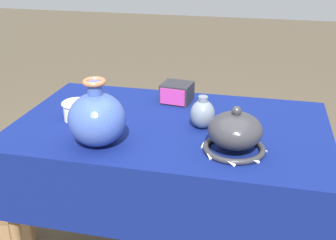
% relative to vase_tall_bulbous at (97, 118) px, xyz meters
% --- Properties ---
extents(display_table, '(1.30, 0.79, 0.77)m').
position_rel_vase_tall_bulbous_xyz_m(display_table, '(0.22, 0.23, -0.18)').
color(display_table, olive).
rests_on(display_table, ground_plane).
extents(vase_tall_bulbous, '(0.21, 0.21, 0.26)m').
position_rel_vase_tall_bulbous_xyz_m(vase_tall_bulbous, '(0.00, 0.00, 0.00)').
color(vase_tall_bulbous, '#3851A8').
rests_on(vase_tall_bulbous, display_table).
extents(vase_dome_bell, '(0.24, 0.24, 0.18)m').
position_rel_vase_tall_bulbous_xyz_m(vase_dome_bell, '(0.50, 0.06, -0.03)').
color(vase_dome_bell, '#2D2D33').
rests_on(vase_dome_bell, display_table).
extents(mosaic_tile_box, '(0.15, 0.14, 0.09)m').
position_rel_vase_tall_bulbous_xyz_m(mosaic_tile_box, '(0.20, 0.50, -0.06)').
color(mosaic_tile_box, '#232328').
rests_on(mosaic_tile_box, display_table).
extents(jar_round_slate, '(0.10, 0.10, 0.14)m').
position_rel_vase_tall_bulbous_xyz_m(jar_round_slate, '(0.36, 0.24, -0.04)').
color(jar_round_slate, slate).
rests_on(jar_round_slate, display_table).
extents(cup_wide_porcelain, '(0.13, 0.13, 0.08)m').
position_rel_vase_tall_bulbous_xyz_m(cup_wide_porcelain, '(-0.17, 0.20, -0.06)').
color(cup_wide_porcelain, white).
rests_on(cup_wide_porcelain, display_table).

